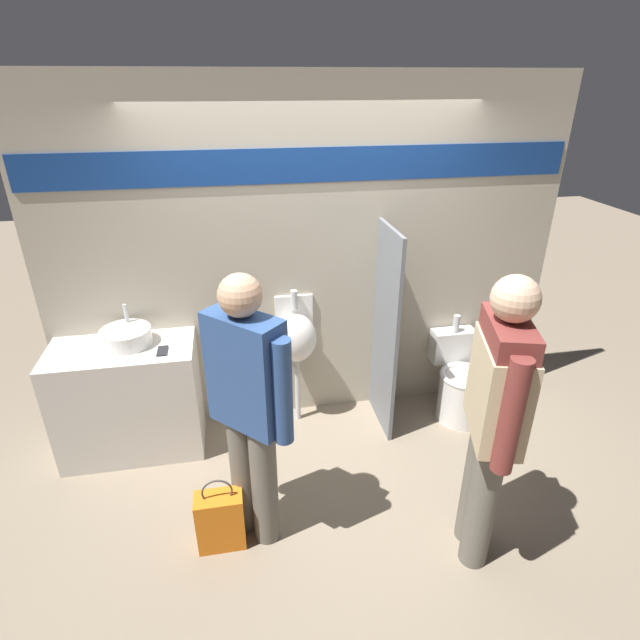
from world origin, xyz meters
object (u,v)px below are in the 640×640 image
object	(u,v)px
person_with_lanyard	(248,405)
shopping_bag	(220,520)
cell_phone	(162,351)
urinal_near_counter	(296,338)
sink_basin	(126,337)
toilet	(460,385)
person_in_vest	(495,408)

from	to	relation	value
person_with_lanyard	shopping_bag	world-z (taller)	person_with_lanyard
cell_phone	person_with_lanyard	xyz separation A→B (m)	(0.56, -0.88, 0.08)
urinal_near_counter	sink_basin	bearing A→B (deg)	-176.04
urinal_near_counter	toilet	distance (m)	1.46
urinal_near_counter	person_in_vest	world-z (taller)	person_in_vest
sink_basin	shopping_bag	world-z (taller)	sink_basin
sink_basin	cell_phone	size ratio (longest dim) A/B	2.54
person_in_vest	shopping_bag	bearing A→B (deg)	95.17
cell_phone	toilet	world-z (taller)	cell_phone
cell_phone	urinal_near_counter	bearing A→B (deg)	13.99
toilet	person_in_vest	bearing A→B (deg)	-111.14
urinal_near_counter	shopping_bag	xyz separation A→B (m)	(-0.65, -1.20, -0.57)
toilet	person_with_lanyard	xyz separation A→B (m)	(-1.80, -0.93, 0.69)
toilet	person_with_lanyard	bearing A→B (deg)	-152.73
urinal_near_counter	person_with_lanyard	size ratio (longest dim) A/B	0.65
toilet	shopping_bag	xyz separation A→B (m)	(-2.02, -1.00, -0.09)
toilet	person_with_lanyard	world-z (taller)	person_with_lanyard
urinal_near_counter	shopping_bag	size ratio (longest dim) A/B	2.21
urinal_near_counter	person_with_lanyard	distance (m)	1.22
shopping_bag	toilet	bearing A→B (deg)	26.27
sink_basin	cell_phone	distance (m)	0.31
urinal_near_counter	cell_phone	bearing A→B (deg)	-166.01
cell_phone	person_in_vest	distance (m)	2.24
person_with_lanyard	sink_basin	bearing A→B (deg)	-6.40
cell_phone	toilet	xyz separation A→B (m)	(2.36, 0.05, -0.61)
sink_basin	urinal_near_counter	world-z (taller)	sink_basin
sink_basin	cell_phone	xyz separation A→B (m)	(0.26, -0.16, -0.06)
urinal_near_counter	toilet	size ratio (longest dim) A/B	1.36
urinal_near_counter	toilet	bearing A→B (deg)	-8.35
cell_phone	shopping_bag	distance (m)	1.22
person_in_vest	person_with_lanyard	bearing A→B (deg)	90.35
shopping_bag	urinal_near_counter	bearing A→B (deg)	61.45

